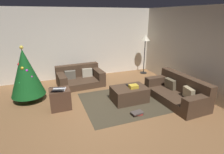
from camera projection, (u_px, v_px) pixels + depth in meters
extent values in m
plane|color=brown|center=(102.00, 115.00, 4.42)|extent=(6.40, 6.40, 0.00)
cube|color=silver|center=(76.00, 44.00, 6.75)|extent=(6.40, 0.12, 2.60)
cube|color=silver|center=(207.00, 54.00, 5.05)|extent=(0.12, 6.40, 2.60)
cube|color=#473323|center=(81.00, 82.00, 6.25)|extent=(1.59, 1.09, 0.22)
cube|color=#473323|center=(77.00, 70.00, 6.46)|extent=(1.54, 0.34, 0.44)
cube|color=#473323|center=(98.00, 73.00, 6.41)|extent=(0.30, 1.01, 0.28)
cube|color=#473323|center=(61.00, 78.00, 5.91)|extent=(0.30, 1.01, 0.28)
cube|color=#BCB299|center=(87.00, 73.00, 6.43)|extent=(0.36, 0.14, 0.30)
cube|color=#716B5B|center=(70.00, 75.00, 6.19)|extent=(0.37, 0.17, 0.31)
cube|color=#473323|center=(175.00, 98.00, 5.07)|extent=(0.92, 1.85, 0.24)
cube|color=#473323|center=(185.00, 84.00, 5.06)|extent=(0.30, 1.83, 0.49)
cube|color=#473323|center=(198.00, 102.00, 4.30)|extent=(0.87, 0.27, 0.26)
cube|color=#473323|center=(158.00, 80.00, 5.67)|extent=(0.87, 0.27, 0.26)
cube|color=tan|center=(189.00, 93.00, 4.70)|extent=(0.20, 0.38, 0.31)
cube|color=brown|center=(170.00, 84.00, 5.34)|extent=(0.18, 0.37, 0.31)
cube|color=#473323|center=(129.00, 94.00, 5.07)|extent=(0.97, 0.65, 0.42)
cube|color=gold|center=(133.00, 86.00, 4.94)|extent=(0.25, 0.20, 0.09)
cube|color=black|center=(128.00, 85.00, 5.11)|extent=(0.06, 0.16, 0.02)
cylinder|color=brown|center=(30.00, 97.00, 5.16)|extent=(0.10, 0.10, 0.18)
cone|color=#14541E|center=(26.00, 73.00, 4.91)|extent=(0.92, 0.92, 1.32)
sphere|color=yellow|center=(39.00, 81.00, 5.21)|extent=(0.07, 0.07, 0.07)
sphere|color=red|center=(19.00, 64.00, 4.76)|extent=(0.08, 0.08, 0.08)
sphere|color=#CC33BF|center=(33.00, 75.00, 5.20)|extent=(0.05, 0.05, 0.05)
sphere|color=#CC33BF|center=(31.00, 77.00, 4.83)|extent=(0.06, 0.06, 0.06)
sphere|color=yellow|center=(22.00, 68.00, 4.70)|extent=(0.08, 0.08, 0.08)
sphere|color=#CC33BF|center=(27.00, 70.00, 4.75)|extent=(0.07, 0.07, 0.07)
sphere|color=yellow|center=(21.00, 59.00, 4.83)|extent=(0.07, 0.07, 0.07)
sphere|color=green|center=(20.00, 83.00, 4.73)|extent=(0.07, 0.07, 0.07)
sphere|color=#F2D84C|center=(21.00, 47.00, 4.68)|extent=(0.10, 0.10, 0.10)
cube|color=#4C3323|center=(60.00, 99.00, 4.65)|extent=(0.52, 0.44, 0.53)
cube|color=silver|center=(59.00, 89.00, 4.56)|extent=(0.37, 0.31, 0.02)
cube|color=black|center=(57.00, 88.00, 4.37)|extent=(0.37, 0.30, 0.10)
cube|color=#B7332D|center=(137.00, 113.00, 4.44)|extent=(0.25, 0.21, 0.04)
cube|color=#4C423D|center=(137.00, 113.00, 4.41)|extent=(0.32, 0.21, 0.03)
cylinder|color=black|center=(143.00, 73.00, 7.58)|extent=(0.28, 0.28, 0.02)
cylinder|color=black|center=(144.00, 57.00, 7.36)|extent=(0.04, 0.04, 1.37)
cone|color=beige|center=(146.00, 38.00, 7.09)|extent=(0.36, 0.36, 0.24)
cube|color=#423928|center=(129.00, 101.00, 5.14)|extent=(2.60, 2.00, 0.01)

